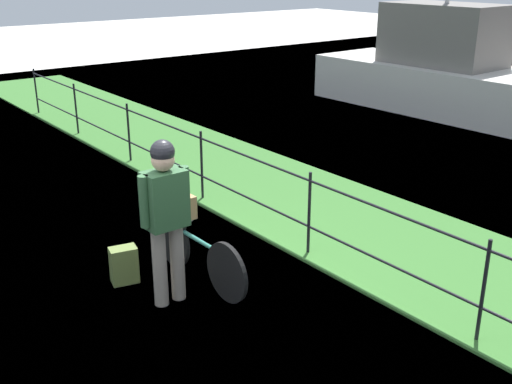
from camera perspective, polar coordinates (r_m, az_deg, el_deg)
ground_plane at (r=6.29m, az=-8.92°, el=-10.53°), size 60.00×60.00×0.00m
grass_strip at (r=7.96m, az=10.30°, el=-3.56°), size 27.00×2.40×0.03m
iron_fence at (r=7.06m, az=4.93°, el=-1.38°), size 18.04×0.04×1.01m
bicycle_main at (r=6.58m, az=-5.43°, el=-5.58°), size 1.64×0.17×0.63m
wooden_crate at (r=6.69m, az=-7.30°, el=-1.25°), size 0.38×0.28×0.25m
terrier_dog at (r=6.60m, az=-7.26°, el=0.32°), size 0.32×0.15×0.18m
cyclist_person at (r=5.96m, az=-8.33°, el=-1.52°), size 0.27×0.54×1.68m
backpack_on_paving at (r=6.74m, az=-12.06°, el=-6.60°), size 0.24×0.31×0.40m
moored_boat_near at (r=14.94m, az=16.57°, el=10.52°), size 5.92×2.30×3.96m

